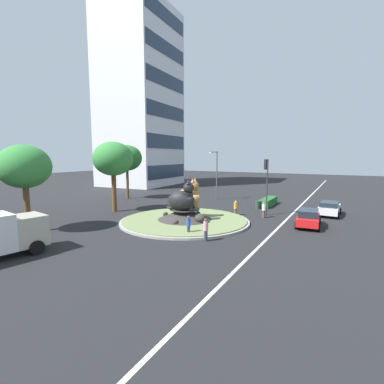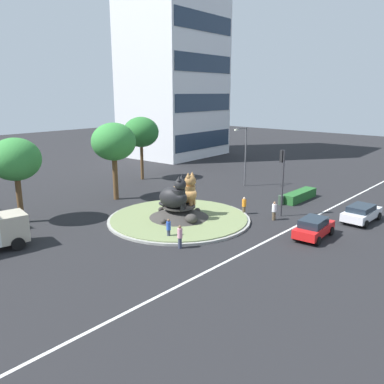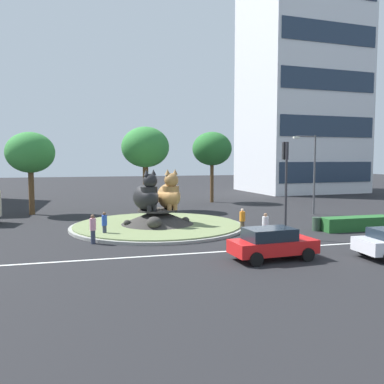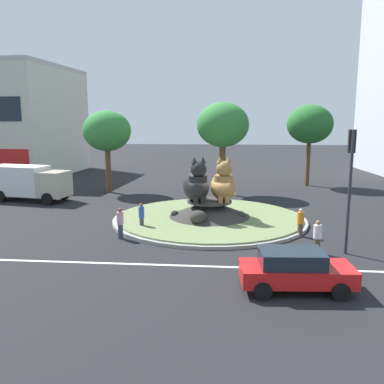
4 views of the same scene
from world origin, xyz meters
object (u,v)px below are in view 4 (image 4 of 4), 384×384
object	(u,v)px
cat_statue_black	(197,185)
delivery_box_truck	(28,182)
second_tree_near_tower	(107,131)
pedestrian_white_shirt	(317,236)
third_tree_left	(310,124)
sedan_on_far_lane	(295,270)
traffic_light_mast	(351,169)
pedestrian_orange_shirt	(300,222)
pedestrian_pink_shirt	(120,223)
cat_statue_tabby	(224,184)
pedestrian_blue_shirt	(142,216)
broadleaf_tree_behind_island	(223,125)

from	to	relation	value
cat_statue_black	delivery_box_truck	bearing A→B (deg)	-129.94
second_tree_near_tower	pedestrian_white_shirt	distance (m)	21.49
third_tree_left	sedan_on_far_lane	world-z (taller)	third_tree_left
traffic_light_mast	third_tree_left	size ratio (longest dim) A/B	0.76
pedestrian_white_shirt	pedestrian_orange_shirt	size ratio (longest dim) A/B	1.04
cat_statue_black	pedestrian_pink_shirt	xyz separation A→B (m)	(-3.71, -4.11, -1.41)
second_tree_near_tower	cat_statue_tabby	bearing A→B (deg)	-42.74
second_tree_near_tower	third_tree_left	distance (m)	18.60
traffic_light_mast	third_tree_left	distance (m)	20.50
sedan_on_far_lane	traffic_light_mast	bearing A→B (deg)	52.12
cat_statue_tabby	pedestrian_orange_shirt	distance (m)	5.45
second_tree_near_tower	pedestrian_blue_shirt	size ratio (longest dim) A/B	4.53
cat_statue_tabby	pedestrian_orange_shirt	size ratio (longest dim) A/B	1.88
pedestrian_blue_shirt	sedan_on_far_lane	bearing A→B (deg)	104.42
broadleaf_tree_behind_island	third_tree_left	size ratio (longest dim) A/B	1.00
delivery_box_truck	pedestrian_orange_shirt	bearing A→B (deg)	-12.89
cat_statue_tabby	sedan_on_far_lane	xyz separation A→B (m)	(2.76, -10.36, -1.50)
pedestrian_pink_shirt	delivery_box_truck	xyz separation A→B (m)	(-9.74, 9.45, 0.62)
cat_statue_black	pedestrian_pink_shirt	size ratio (longest dim) A/B	1.90
pedestrian_pink_shirt	pedestrian_blue_shirt	size ratio (longest dim) A/B	1.07
cat_statue_tabby	broadleaf_tree_behind_island	distance (m)	9.93
pedestrian_white_shirt	traffic_light_mast	bearing A→B (deg)	-101.53
traffic_light_mast	pedestrian_blue_shirt	distance (m)	11.37
cat_statue_black	second_tree_near_tower	size ratio (longest dim) A/B	0.45
broadleaf_tree_behind_island	pedestrian_blue_shirt	bearing A→B (deg)	-110.27
second_tree_near_tower	pedestrian_orange_shirt	xyz separation A→B (m)	(14.18, -12.42, -4.44)
cat_statue_black	traffic_light_mast	bearing A→B (deg)	35.37
broadleaf_tree_behind_island	pedestrian_blue_shirt	distance (m)	13.60
broadleaf_tree_behind_island	sedan_on_far_lane	bearing A→B (deg)	-81.40
pedestrian_pink_shirt	pedestrian_blue_shirt	world-z (taller)	pedestrian_pink_shirt
cat_statue_tabby	broadleaf_tree_behind_island	bearing A→B (deg)	177.17
cat_statue_tabby	second_tree_near_tower	bearing A→B (deg)	-136.92
cat_statue_black	delivery_box_truck	size ratio (longest dim) A/B	0.48
second_tree_near_tower	third_tree_left	size ratio (longest dim) A/B	0.92
third_tree_left	cat_statue_tabby	bearing A→B (deg)	-118.35
pedestrian_white_shirt	delivery_box_truck	world-z (taller)	delivery_box_truck
pedestrian_white_shirt	pedestrian_blue_shirt	distance (m)	9.71
delivery_box_truck	sedan_on_far_lane	bearing A→B (deg)	-30.60
cat_statue_tabby	pedestrian_orange_shirt	world-z (taller)	cat_statue_tabby
pedestrian_orange_shirt	pedestrian_blue_shirt	world-z (taller)	pedestrian_blue_shirt
pedestrian_white_shirt	sedan_on_far_lane	bearing A→B (deg)	138.40
third_tree_left	pedestrian_blue_shirt	world-z (taller)	third_tree_left
pedestrian_pink_shirt	cat_statue_tabby	bearing A→B (deg)	-157.56
broadleaf_tree_behind_island	pedestrian_orange_shirt	world-z (taller)	broadleaf_tree_behind_island
cat_statue_black	broadleaf_tree_behind_island	world-z (taller)	broadleaf_tree_behind_island
sedan_on_far_lane	delivery_box_truck	bearing A→B (deg)	135.38
pedestrian_blue_shirt	sedan_on_far_lane	distance (m)	10.71
pedestrian_orange_shirt	pedestrian_pink_shirt	distance (m)	9.61
cat_statue_black	second_tree_near_tower	bearing A→B (deg)	-157.13
broadleaf_tree_behind_island	pedestrian_pink_shirt	size ratio (longest dim) A/B	4.60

